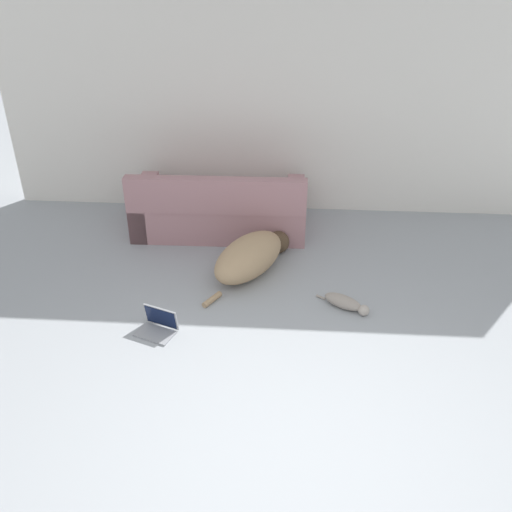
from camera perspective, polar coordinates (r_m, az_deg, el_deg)
name	(u,v)px	position (r m, az deg, el deg)	size (l,w,h in m)	color
ground_plane	(291,471)	(4.11, 3.49, -20.67)	(20.00, 20.00, 0.00)	#999EA3
wall_back	(299,106)	(6.92, 4.36, 14.77)	(7.14, 0.06, 2.64)	silver
couch	(220,211)	(6.71, -3.64, 4.55)	(2.00, 0.92, 0.81)	#A3757A
dog	(251,256)	(5.89, -0.50, 0.02)	(0.91, 1.30, 0.41)	#A38460
cat	(346,303)	(5.50, 8.96, -4.64)	(0.51, 0.36, 0.12)	gray
laptop_open	(159,324)	(5.22, -9.72, -6.70)	(0.40, 0.35, 0.22)	gray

